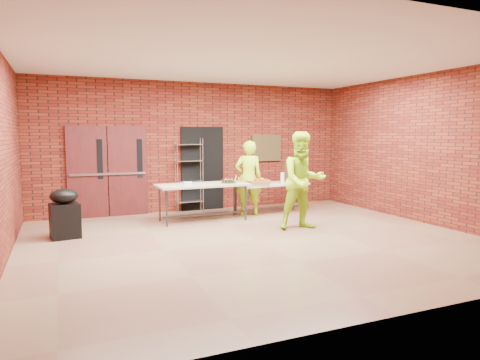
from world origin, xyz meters
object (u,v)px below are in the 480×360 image
at_px(wire_rack, 189,175).
at_px(volunteer_man, 303,181).
at_px(volunteer_woman, 248,178).
at_px(table_right, 271,186).
at_px(coffee_dispenser, 294,172).
at_px(table_left, 203,187).
at_px(covered_grill, 65,213).

distance_m(wire_rack, volunteer_man, 3.19).
xyz_separation_m(volunteer_woman, volunteer_man, (0.41, -1.79, 0.10)).
relative_size(table_right, volunteer_woman, 1.04).
distance_m(wire_rack, coffee_dispenser, 2.62).
xyz_separation_m(wire_rack, coffee_dispenser, (2.47, -0.85, 0.07)).
distance_m(table_left, coffee_dispenser, 2.56).
xyz_separation_m(covered_grill, volunteer_woman, (4.04, 0.76, 0.42)).
height_order(table_left, volunteer_man, volunteer_man).
bearing_deg(wire_rack, table_left, -95.83).
xyz_separation_m(wire_rack, volunteer_man, (1.56, -2.78, 0.07)).
xyz_separation_m(table_left, table_right, (1.80, 0.21, -0.08)).
bearing_deg(volunteer_man, wire_rack, 126.63).
distance_m(table_right, coffee_dispenser, 0.81).
distance_m(wire_rack, table_left, 1.23).
distance_m(wire_rack, table_right, 2.03).
bearing_deg(coffee_dispenser, table_right, -167.67).
relative_size(table_left, coffee_dispenser, 4.14).
xyz_separation_m(table_left, coffee_dispenser, (2.53, 0.37, 0.22)).
bearing_deg(table_left, wire_rack, 86.25).
height_order(wire_rack, table_left, wire_rack).
bearing_deg(covered_grill, table_left, 2.79).
relative_size(wire_rack, covered_grill, 1.97).
bearing_deg(volunteer_woman, wire_rack, -25.76).
distance_m(covered_grill, volunteer_woman, 4.14).
distance_m(wire_rack, covered_grill, 3.41).
relative_size(coffee_dispenser, covered_grill, 0.53).
bearing_deg(table_right, volunteer_man, -100.50).
bearing_deg(coffee_dispenser, volunteer_man, -115.31).
relative_size(table_right, coffee_dispenser, 3.76).
height_order(wire_rack, table_right, wire_rack).
bearing_deg(volunteer_woman, table_left, 25.39).
relative_size(wire_rack, volunteer_man, 0.93).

